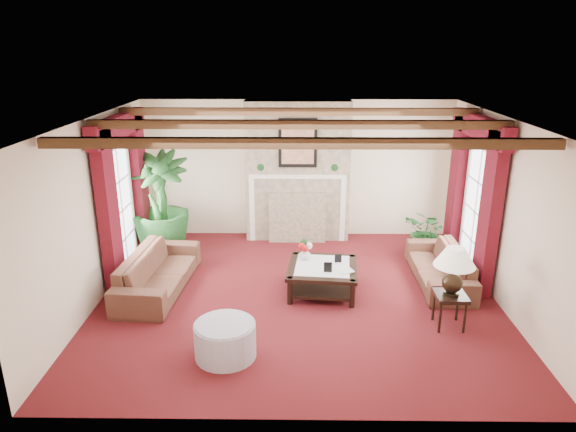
{
  "coord_description": "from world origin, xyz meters",
  "views": [
    {
      "loc": [
        -0.06,
        -7.11,
        3.7
      ],
      "look_at": [
        -0.16,
        0.4,
        1.17
      ],
      "focal_mm": 32.0,
      "sensor_mm": 36.0,
      "label": 1
    }
  ],
  "objects_px": {
    "side_table": "(449,310)",
    "ottoman": "(225,340)",
    "sofa_right": "(440,261)",
    "sofa_left": "(158,265)",
    "potted_palm": "(162,225)",
    "coffee_table": "(322,279)"
  },
  "relations": [
    {
      "from": "sofa_right",
      "to": "ottoman",
      "type": "xyz_separation_m",
      "value": [
        -3.21,
        -2.15,
        -0.15
      ]
    },
    {
      "from": "potted_palm",
      "to": "side_table",
      "type": "height_order",
      "value": "potted_palm"
    },
    {
      "from": "sofa_left",
      "to": "coffee_table",
      "type": "bearing_deg",
      "value": -86.76
    },
    {
      "from": "ottoman",
      "to": "sofa_left",
      "type": "bearing_deg",
      "value": 125.27
    },
    {
      "from": "sofa_right",
      "to": "ottoman",
      "type": "height_order",
      "value": "sofa_right"
    },
    {
      "from": "ottoman",
      "to": "sofa_right",
      "type": "bearing_deg",
      "value": 33.79
    },
    {
      "from": "sofa_left",
      "to": "sofa_right",
      "type": "distance_m",
      "value": 4.51
    },
    {
      "from": "sofa_right",
      "to": "potted_palm",
      "type": "xyz_separation_m",
      "value": [
        -4.79,
        1.19,
        0.16
      ]
    },
    {
      "from": "coffee_table",
      "to": "side_table",
      "type": "bearing_deg",
      "value": -25.94
    },
    {
      "from": "potted_palm",
      "to": "coffee_table",
      "type": "bearing_deg",
      "value": -28.57
    },
    {
      "from": "ottoman",
      "to": "potted_palm",
      "type": "bearing_deg",
      "value": 115.34
    },
    {
      "from": "potted_palm",
      "to": "coffee_table",
      "type": "height_order",
      "value": "potted_palm"
    },
    {
      "from": "sofa_left",
      "to": "ottoman",
      "type": "height_order",
      "value": "sofa_left"
    },
    {
      "from": "ottoman",
      "to": "coffee_table",
      "type": "bearing_deg",
      "value": 53.96
    },
    {
      "from": "sofa_right",
      "to": "side_table",
      "type": "height_order",
      "value": "sofa_right"
    },
    {
      "from": "side_table",
      "to": "ottoman",
      "type": "xyz_separation_m",
      "value": [
        -2.97,
        -0.75,
        -0.02
      ]
    },
    {
      "from": "sofa_left",
      "to": "sofa_right",
      "type": "bearing_deg",
      "value": -81.5
    },
    {
      "from": "sofa_left",
      "to": "side_table",
      "type": "height_order",
      "value": "sofa_left"
    },
    {
      "from": "potted_palm",
      "to": "sofa_right",
      "type": "bearing_deg",
      "value": -13.9
    },
    {
      "from": "side_table",
      "to": "ottoman",
      "type": "height_order",
      "value": "side_table"
    },
    {
      "from": "sofa_right",
      "to": "coffee_table",
      "type": "xyz_separation_m",
      "value": [
        -1.92,
        -0.38,
        -0.16
      ]
    },
    {
      "from": "side_table",
      "to": "coffee_table",
      "type": "bearing_deg",
      "value": 148.59
    }
  ]
}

